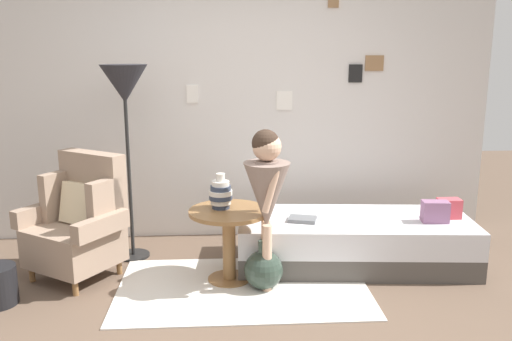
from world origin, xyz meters
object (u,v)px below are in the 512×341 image
at_px(daybed, 354,241).
at_px(floor_lamp, 125,92).
at_px(vase_striped, 221,194).
at_px(person_child, 267,188).
at_px(demijohn_near, 264,269).
at_px(armchair, 80,222).
at_px(book_on_daybed, 302,219).
at_px(side_table, 229,230).

bearing_deg(daybed, floor_lamp, 171.63).
distance_m(vase_striped, person_child, 0.41).
relative_size(person_child, demijohn_near, 3.19).
relative_size(daybed, person_child, 1.62).
relative_size(armchair, vase_striped, 3.55).
bearing_deg(daybed, armchair, -177.73).
height_order(armchair, vase_striped, armchair).
distance_m(armchair, vase_striped, 1.14).
xyz_separation_m(armchair, book_on_daybed, (1.76, 0.04, -0.02)).
bearing_deg(side_table, book_on_daybed, 20.32).
xyz_separation_m(vase_striped, demijohn_near, (0.31, -0.21, -0.53)).
relative_size(vase_striped, book_on_daybed, 1.24).
height_order(daybed, person_child, person_child).
height_order(person_child, book_on_daybed, person_child).
distance_m(side_table, book_on_daybed, 0.64).
bearing_deg(person_child, book_on_daybed, 49.92).
height_order(daybed, side_table, side_table).
height_order(side_table, floor_lamp, floor_lamp).
relative_size(book_on_daybed, demijohn_near, 0.58).
relative_size(floor_lamp, person_child, 1.36).
distance_m(side_table, demijohn_near, 0.40).
xyz_separation_m(armchair, side_table, (1.16, -0.18, -0.03)).
relative_size(daybed, demijohn_near, 5.16).
bearing_deg(daybed, vase_striped, -168.60).
distance_m(daybed, floor_lamp, 2.25).
distance_m(book_on_daybed, demijohn_near, 0.58).
distance_m(side_table, person_child, 0.49).
xyz_separation_m(armchair, floor_lamp, (0.34, 0.36, 0.98)).
relative_size(daybed, vase_striped, 7.16).
distance_m(floor_lamp, book_on_daybed, 1.77).
bearing_deg(book_on_daybed, armchair, -178.73).
bearing_deg(book_on_daybed, vase_striped, -165.17).
distance_m(armchair, person_child, 1.52).
distance_m(armchair, demijohn_near, 1.49).
distance_m(armchair, book_on_daybed, 1.76).
distance_m(daybed, book_on_daybed, 0.50).
distance_m(person_child, demijohn_near, 0.63).
xyz_separation_m(side_table, floor_lamp, (-0.83, 0.55, 1.00)).
bearing_deg(armchair, side_table, -8.89).
bearing_deg(vase_striped, floor_lamp, 147.09).
height_order(side_table, book_on_daybed, side_table).
xyz_separation_m(person_child, book_on_daybed, (0.32, 0.38, -0.37)).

